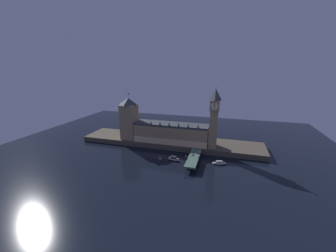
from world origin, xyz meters
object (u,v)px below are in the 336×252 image
car_northbound_lead (192,154)px  boat_downstream (219,163)px  victoria_tower (129,118)px  street_lamp_near (186,158)px  clock_tower (214,117)px  pedestrian_mid_walk (198,157)px  street_lamp_mid (199,154)px  boat_upstream (173,159)px  pedestrian_near_rail (187,159)px

car_northbound_lead → boat_downstream: car_northbound_lead is taller
victoria_tower → street_lamp_near: victoria_tower is taller
clock_tower → victoria_tower: 103.19m
car_northbound_lead → pedestrian_mid_walk: pedestrian_mid_walk is taller
pedestrian_mid_walk → street_lamp_near: bearing=-127.3°
street_lamp_mid → boat_upstream: street_lamp_mid is taller
clock_tower → boat_upstream: 61.94m
car_northbound_lead → street_lamp_near: 19.78m
boat_downstream → pedestrian_near_rail: bearing=-155.8°
pedestrian_mid_walk → street_lamp_near: size_ratio=0.26×
street_lamp_near → victoria_tower: bearing=148.6°
pedestrian_near_rail → boat_upstream: pedestrian_near_rail is taller
pedestrian_near_rail → victoria_tower: bearing=151.4°
street_lamp_mid → victoria_tower: bearing=159.0°
clock_tower → street_lamp_mid: 44.70m
boat_downstream → street_lamp_near: bearing=-148.2°
victoria_tower → boat_upstream: size_ratio=4.51×
car_northbound_lead → boat_downstream: 27.66m
street_lamp_mid → boat_downstream: (19.75, 3.74, -9.07)m
boat_downstream → boat_upstream: bearing=-174.7°
clock_tower → street_lamp_near: clock_tower is taller
car_northbound_lead → boat_upstream: car_northbound_lead is taller
pedestrian_near_rail → street_lamp_mid: bearing=44.4°
pedestrian_near_rail → boat_downstream: size_ratio=0.13×
boat_downstream → victoria_tower: bearing=164.2°
pedestrian_mid_walk → boat_downstream: bearing=16.0°
clock_tower → boat_downstream: size_ratio=4.70×
street_lamp_near → street_lamp_mid: 17.82m
boat_upstream → street_lamp_mid: bearing=1.1°
victoria_tower → boat_upstream: 81.19m
clock_tower → pedestrian_mid_walk: size_ratio=36.09×
clock_tower → car_northbound_lead: size_ratio=14.45×
pedestrian_near_rail → boat_downstream: pedestrian_near_rail is taller
clock_tower → street_lamp_mid: bearing=-109.1°
boat_downstream → pedestrian_mid_walk: bearing=-164.0°
clock_tower → boat_upstream: clock_tower is taller
street_lamp_near → street_lamp_mid: street_lamp_near is taller
street_lamp_near → boat_downstream: street_lamp_near is taller
pedestrian_near_rail → street_lamp_near: street_lamp_near is taller
clock_tower → victoria_tower: clock_tower is taller
clock_tower → boat_downstream: 48.97m
victoria_tower → street_lamp_mid: size_ratio=8.57×
victoria_tower → boat_upstream: (66.46, -35.89, -29.79)m
street_lamp_mid → boat_upstream: bearing=-178.9°
car_northbound_lead → boat_downstream: (27.08, -0.78, -5.59)m
pedestrian_mid_walk → boat_upstream: size_ratio=0.15×
boat_upstream → car_northbound_lead: bearing=15.3°
victoria_tower → clock_tower: bearing=-2.7°
car_northbound_lead → boat_upstream: bearing=-164.7°
car_northbound_lead → street_lamp_mid: bearing=-31.7°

